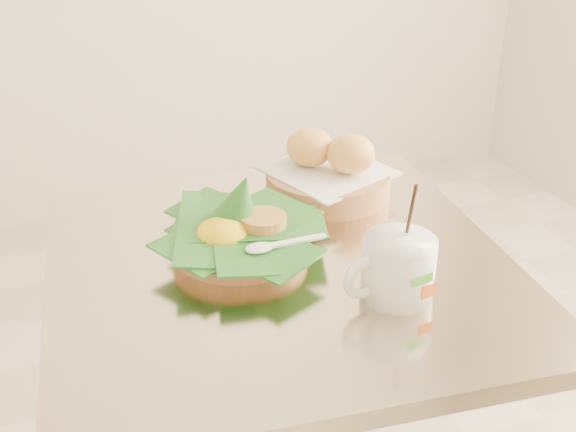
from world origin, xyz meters
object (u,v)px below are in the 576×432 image
object	(u,v)px
cafe_table	(281,373)
bread_basket	(328,173)
rice_basket	(239,229)
coffee_mug	(397,267)

from	to	relation	value
cafe_table	bread_basket	distance (m)	0.37
cafe_table	rice_basket	distance (m)	0.27
rice_basket	cafe_table	bearing A→B (deg)	-47.74
coffee_mug	bread_basket	bearing A→B (deg)	82.78
rice_basket	coffee_mug	world-z (taller)	coffee_mug
rice_basket	coffee_mug	distance (m)	0.26
cafe_table	rice_basket	size ratio (longest dim) A/B	2.83
rice_basket	coffee_mug	bearing A→B (deg)	-50.02
cafe_table	bread_basket	world-z (taller)	bread_basket
cafe_table	coffee_mug	xyz separation A→B (m)	(0.12, -0.15, 0.27)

